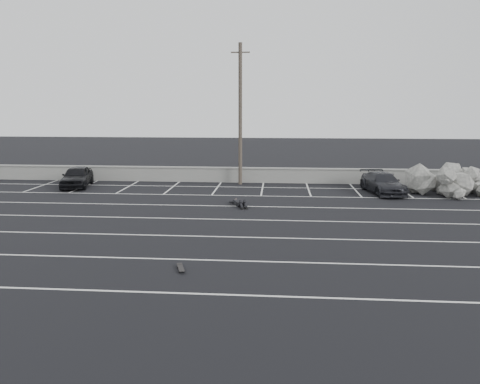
# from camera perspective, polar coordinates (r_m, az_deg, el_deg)

# --- Properties ---
(ground) EXTENTS (120.00, 120.00, 0.00)m
(ground) POSITION_cam_1_polar(r_m,az_deg,el_deg) (19.50, -1.36, -5.50)
(ground) COLOR black
(ground) RESTS_ON ground
(seawall) EXTENTS (50.00, 0.45, 1.06)m
(seawall) POSITION_cam_1_polar(r_m,az_deg,el_deg) (33.06, 1.16, 2.12)
(seawall) COLOR gray
(seawall) RESTS_ON ground
(stall_lines) EXTENTS (36.00, 20.05, 0.01)m
(stall_lines) POSITION_cam_1_polar(r_m,az_deg,el_deg) (23.76, -0.45, -2.56)
(stall_lines) COLOR silver
(stall_lines) RESTS_ON ground
(car_left) EXTENTS (2.42, 4.33, 1.39)m
(car_left) POSITION_cam_1_polar(r_m,az_deg,el_deg) (33.11, -19.26, 1.80)
(car_left) COLOR black
(car_left) RESTS_ON ground
(car_right) EXTENTS (2.48, 4.62, 1.27)m
(car_right) POSITION_cam_1_polar(r_m,az_deg,el_deg) (30.31, 17.01, 1.06)
(car_right) COLOR black
(car_right) RESTS_ON ground
(utility_pole) EXTENTS (1.26, 0.25, 9.44)m
(utility_pole) POSITION_cam_1_polar(r_m,az_deg,el_deg) (31.95, 0.03, 9.46)
(utility_pole) COLOR #4C4238
(utility_pole) RESTS_ON ground
(trash_bin) EXTENTS (0.66, 0.66, 0.89)m
(trash_bin) POSITION_cam_1_polar(r_m,az_deg,el_deg) (32.79, 17.74, 1.38)
(trash_bin) COLOR #232325
(trash_bin) RESTS_ON ground
(riprap_pile) EXTENTS (5.36, 4.03, 1.17)m
(riprap_pile) POSITION_cam_1_polar(r_m,az_deg,el_deg) (31.44, 24.03, 0.68)
(riprap_pile) COLOR gray
(riprap_pile) RESTS_ON ground
(person) EXTENTS (2.48, 3.00, 0.48)m
(person) POSITION_cam_1_polar(r_m,az_deg,el_deg) (25.61, -0.19, -1.05)
(person) COLOR black
(person) RESTS_ON ground
(skateboard) EXTENTS (0.39, 0.71, 0.08)m
(skateboard) POSITION_cam_1_polar(r_m,az_deg,el_deg) (15.82, -7.22, -9.20)
(skateboard) COLOR black
(skateboard) RESTS_ON ground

